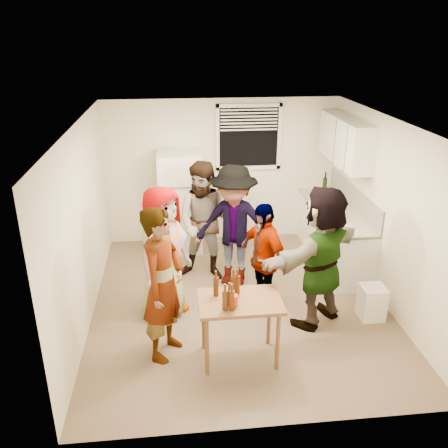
{
  "coord_description": "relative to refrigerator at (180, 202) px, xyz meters",
  "views": [
    {
      "loc": [
        -0.83,
        -5.66,
        3.57
      ],
      "look_at": [
        -0.2,
        0.13,
        1.15
      ],
      "focal_mm": 38.0,
      "sensor_mm": 36.0,
      "label": 1
    }
  ],
  "objects": [
    {
      "name": "wine_bottle",
      "position": [
        2.5,
        0.03,
        0.05
      ],
      "size": [
        0.07,
        0.07,
        0.28
      ],
      "primitive_type": "cylinder",
      "color": "black",
      "rests_on": "countertop"
    },
    {
      "name": "beer_bottle_counter",
      "position": [
        2.35,
        -1.19,
        0.05
      ],
      "size": [
        0.06,
        0.06,
        0.21
      ],
      "primitive_type": "cylinder",
      "color": "#47230C",
      "rests_on": "countertop"
    },
    {
      "name": "guest_black",
      "position": [
        1.04,
        -2.03,
        -0.85
      ],
      "size": [
        1.77,
        1.49,
        0.37
      ],
      "primitive_type": "imported",
      "rotation": [
        0.0,
        0.0,
        -1.1
      ],
      "color": "black",
      "rests_on": "ground"
    },
    {
      "name": "guest_stripe",
      "position": [
        -0.25,
        -2.87,
        -0.85
      ],
      "size": [
        1.94,
        1.42,
        0.44
      ],
      "primitive_type": "imported",
      "rotation": [
        0.0,
        0.0,
        1.11
      ],
      "color": "#141933",
      "rests_on": "ground"
    },
    {
      "name": "window",
      "position": [
        1.2,
        0.33,
        1.0
      ],
      "size": [
        1.12,
        0.1,
        1.06
      ],
      "primitive_type": null,
      "color": "white",
      "rests_on": "room"
    },
    {
      "name": "refrigerator",
      "position": [
        0.0,
        0.0,
        0.0
      ],
      "size": [
        0.7,
        0.7,
        1.7
      ],
      "primitive_type": "cube",
      "color": "white",
      "rests_on": "ground"
    },
    {
      "name": "backsplash",
      "position": [
        2.74,
        -0.73,
        0.23
      ],
      "size": [
        0.03,
        2.2,
        0.36
      ],
      "primitive_type": "cube",
      "color": "beige",
      "rests_on": "countertop"
    },
    {
      "name": "paper_towel",
      "position": [
        2.43,
        -0.69,
        0.05
      ],
      "size": [
        0.11,
        0.11,
        0.24
      ],
      "primitive_type": "cylinder",
      "color": "white",
      "rests_on": "countertop"
    },
    {
      "name": "blue_cup",
      "position": [
        2.19,
        -1.33,
        0.05
      ],
      "size": [
        0.1,
        0.1,
        0.13
      ],
      "primitive_type": "cylinder",
      "color": "#3022BE",
      "rests_on": "countertop"
    },
    {
      "name": "red_cup",
      "position": [
        0.5,
        -3.18,
        -0.07
      ],
      "size": [
        0.1,
        0.1,
        0.13
      ],
      "primitive_type": "cylinder",
      "color": "red",
      "rests_on": "serving_table"
    },
    {
      "name": "kettle",
      "position": [
        2.4,
        -0.38,
        0.05
      ],
      "size": [
        0.23,
        0.2,
        0.19
      ],
      "primitive_type": null,
      "rotation": [
        0.0,
        0.0,
        0.04
      ],
      "color": "silver",
      "rests_on": "countertop"
    },
    {
      "name": "countertop",
      "position": [
        2.45,
        -0.73,
        0.03
      ],
      "size": [
        0.64,
        2.22,
        0.04
      ],
      "primitive_type": "cube",
      "color": "#C2B99B",
      "rests_on": "counter_lower"
    },
    {
      "name": "guest_back_left",
      "position": [
        0.35,
        -1.09,
        -0.85
      ],
      "size": [
        1.38,
        2.0,
        0.69
      ],
      "primitive_type": "imported",
      "rotation": [
        0.0,
        0.0,
        -0.3
      ],
      "color": "brown",
      "rests_on": "ground"
    },
    {
      "name": "room",
      "position": [
        0.75,
        -1.88,
        -0.85
      ],
      "size": [
        4.0,
        4.5,
        2.5
      ],
      "primitive_type": null,
      "color": "#ECE7CD",
      "rests_on": "ground"
    },
    {
      "name": "serving_table",
      "position": [
        0.58,
        -3.07,
        -0.85
      ],
      "size": [
        0.93,
        0.62,
        0.78
      ],
      "primitive_type": null,
      "rotation": [
        0.0,
        0.0,
        0.01
      ],
      "color": "brown",
      "rests_on": "ground"
    },
    {
      "name": "guest_grey",
      "position": [
        -0.27,
        -2.02,
        -0.85
      ],
      "size": [
        1.94,
        1.79,
        0.57
      ],
      "primitive_type": "imported",
      "rotation": [
        0.0,
        0.0,
        0.9
      ],
      "color": "gray",
      "rests_on": "ground"
    },
    {
      "name": "guest_orange",
      "position": [
        1.7,
        -2.41,
        -0.85
      ],
      "size": [
        2.47,
        2.51,
        0.55
      ],
      "primitive_type": "imported",
      "rotation": [
        0.0,
        0.0,
        3.76
      ],
      "color": "#B97B3A",
      "rests_on": "ground"
    },
    {
      "name": "beer_bottle_table",
      "position": [
        0.46,
        -3.17,
        -0.07
      ],
      "size": [
        0.05,
        0.05,
        0.21
      ],
      "primitive_type": "cylinder",
      "color": "#47230C",
      "rests_on": "serving_table"
    },
    {
      "name": "counter_lower",
      "position": [
        2.45,
        -0.73,
        -0.42
      ],
      "size": [
        0.6,
        2.2,
        0.86
      ],
      "primitive_type": "cube",
      "color": "white",
      "rests_on": "ground"
    },
    {
      "name": "picture_frame",
      "position": [
        2.67,
        -0.32,
        0.12
      ],
      "size": [
        0.02,
        0.17,
        0.14
      ],
      "primitive_type": "cube",
      "color": "#EFDA4D",
      "rests_on": "countertop"
    },
    {
      "name": "guest_back_right",
      "position": [
        0.74,
        -1.3,
        -0.85
      ],
      "size": [
        1.79,
        2.14,
        0.68
      ],
      "primitive_type": "imported",
      "rotation": [
        0.0,
        0.0,
        -0.39
      ],
      "color": "#3A3A3F",
      "rests_on": "ground"
    },
    {
      "name": "trash_bin",
      "position": [
        2.43,
        -2.43,
        -0.6
      ],
      "size": [
        0.31,
        0.31,
        0.45
      ],
      "primitive_type": "cube",
      "rotation": [
        0.0,
        0.0,
        -0.01
      ],
      "color": "white",
      "rests_on": "ground"
    },
    {
      "name": "upper_cabinets",
      "position": [
        2.58,
        -0.53,
        1.1
      ],
      "size": [
        0.34,
        1.6,
        0.7
      ],
      "primitive_type": "cube",
      "color": "white",
      "rests_on": "room"
    }
  ]
}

